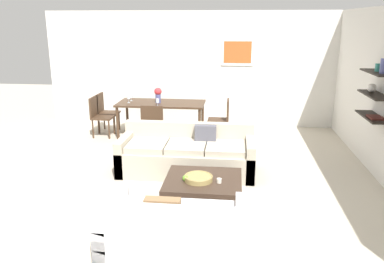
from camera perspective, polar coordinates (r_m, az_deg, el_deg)
name	(u,v)px	position (r m, az deg, el deg)	size (l,w,h in m)	color
ground_plane	(189,180)	(6.31, -0.37, -7.06)	(18.00, 18.00, 0.00)	#BCB29E
back_wall_unit	(220,69)	(9.37, 4.08, 9.08)	(8.40, 0.09, 2.70)	silver
right_wall_shelf_unit	(384,94)	(6.87, 26.31, 4.96)	(0.34, 8.20, 2.70)	silver
sofa_beige	(187,155)	(6.52, -0.72, -3.52)	(2.23, 0.90, 0.78)	#B2A893
loveseat_white	(175,235)	(4.23, -2.49, -14.95)	(1.52, 0.90, 0.78)	white
coffee_table	(203,192)	(5.43, 1.65, -8.82)	(1.04, 0.96, 0.38)	#38281E
decorative_bowl	(198,178)	(5.29, 0.95, -6.82)	(0.39, 0.39, 0.07)	#99844C
candle_jar	(219,181)	(5.23, 4.00, -7.21)	(0.07, 0.07, 0.06)	silver
apple_on_coffee_table	(185,178)	(5.27, -0.97, -6.88)	(0.08, 0.08, 0.08)	#669E2D
dining_table	(161,106)	(8.53, -4.55, 3.81)	(1.88, 0.88, 0.75)	#422D1E
dining_chair_left_near	(99,114)	(8.74, -13.49, 2.53)	(0.44, 0.44, 0.88)	#422D1E
dining_chair_left_far	(105,110)	(9.11, -12.66, 3.11)	(0.44, 0.44, 0.88)	#422D1E
dining_chair_right_near	(222,117)	(8.23, 4.47, 2.11)	(0.44, 0.44, 0.88)	#422D1E
dining_chair_foot	(153,123)	(7.77, -5.69, 1.24)	(0.44, 0.44, 0.88)	#422D1E
wine_glass_left_far	(131,96)	(8.76, -8.92, 5.11)	(0.07, 0.07, 0.14)	silver
wine_glass_foot	(158,101)	(8.13, -5.08, 4.49)	(0.06, 0.06, 0.16)	silver
wine_glass_left_near	(128,97)	(8.55, -9.30, 4.98)	(0.06, 0.06, 0.17)	silver
centerpiece_vase	(158,94)	(8.45, -5.01, 5.48)	(0.16, 0.16, 0.33)	#4C518C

